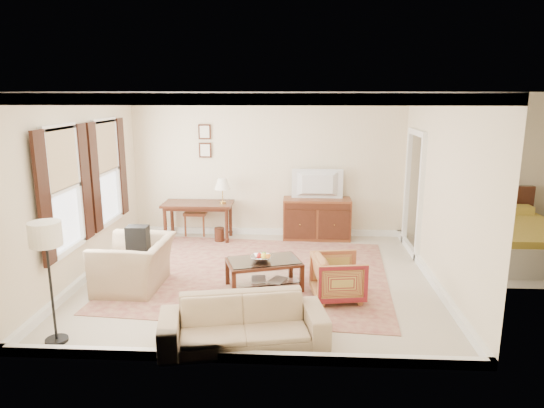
# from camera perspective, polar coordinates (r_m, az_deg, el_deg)

# --- Properties ---
(room_shell) EXTENTS (5.51, 5.01, 2.91)m
(room_shell) POSITION_cam_1_polar(r_m,az_deg,el_deg) (7.28, -1.72, 9.67)
(room_shell) COLOR beige
(room_shell) RESTS_ON ground
(annex_bedroom) EXTENTS (3.00, 2.70, 2.90)m
(annex_bedroom) POSITION_cam_1_polar(r_m,az_deg,el_deg) (9.59, 26.90, -3.89)
(annex_bedroom) COLOR beige
(annex_bedroom) RESTS_ON ground
(window_front) EXTENTS (0.12, 1.56, 1.80)m
(window_front) POSITION_cam_1_polar(r_m,az_deg,el_deg) (7.45, -23.33, 1.54)
(window_front) COLOR #CCB284
(window_front) RESTS_ON room_shell
(window_rear) EXTENTS (0.12, 1.56, 1.80)m
(window_rear) POSITION_cam_1_polar(r_m,az_deg,el_deg) (8.89, -18.83, 3.61)
(window_rear) COLOR #CCB284
(window_rear) RESTS_ON room_shell
(doorway) EXTENTS (0.10, 1.12, 2.25)m
(doorway) POSITION_cam_1_polar(r_m,az_deg,el_deg) (9.17, 16.28, 1.04)
(doorway) COLOR white
(doorway) RESTS_ON room_shell
(rug) EXTENTS (4.53, 3.97, 0.01)m
(rug) POSITION_cam_1_polar(r_m,az_deg,el_deg) (8.00, -2.09, -8.16)
(rug) COLOR maroon
(rug) RESTS_ON room_shell
(writing_desk) EXTENTS (1.38, 0.69, 0.75)m
(writing_desk) POSITION_cam_1_polar(r_m,az_deg,el_deg) (9.77, -8.69, -0.48)
(writing_desk) COLOR #3E1D11
(writing_desk) RESTS_ON room_shell
(desk_chair) EXTENTS (0.46, 0.46, 1.05)m
(desk_chair) POSITION_cam_1_polar(r_m,az_deg,el_deg) (10.15, -8.95, -0.65)
(desk_chair) COLOR brown
(desk_chair) RESTS_ON room_shell
(desk_lamp) EXTENTS (0.32, 0.32, 0.50)m
(desk_lamp) POSITION_cam_1_polar(r_m,az_deg,el_deg) (9.60, -5.84, 1.57)
(desk_lamp) COLOR silver
(desk_lamp) RESTS_ON writing_desk
(framed_prints) EXTENTS (0.25, 0.04, 0.68)m
(framed_prints) POSITION_cam_1_polar(r_m,az_deg,el_deg) (9.94, -7.90, 7.38)
(framed_prints) COLOR #3E1D11
(framed_prints) RESTS_ON room_shell
(sideboard) EXTENTS (1.34, 0.52, 0.83)m
(sideboard) POSITION_cam_1_polar(r_m,az_deg,el_deg) (9.78, 5.28, -1.74)
(sideboard) COLOR brown
(sideboard) RESTS_ON room_shell
(tv) EXTENTS (0.97, 0.56, 0.13)m
(tv) POSITION_cam_1_polar(r_m,az_deg,el_deg) (9.57, 5.39, 3.42)
(tv) COLOR black
(tv) RESTS_ON sideboard
(coffee_table) EXTENTS (1.22, 0.93, 0.46)m
(coffee_table) POSITION_cam_1_polar(r_m,az_deg,el_deg) (7.31, -0.97, -7.38)
(coffee_table) COLOR #3E1D11
(coffee_table) RESTS_ON room_shell
(fruit_bowl) EXTENTS (0.42, 0.42, 0.10)m
(fruit_bowl) POSITION_cam_1_polar(r_m,az_deg,el_deg) (7.22, -1.32, -6.29)
(fruit_bowl) COLOR silver
(fruit_bowl) RESTS_ON coffee_table
(book_a) EXTENTS (0.28, 0.07, 0.38)m
(book_a) POSITION_cam_1_polar(r_m,az_deg,el_deg) (7.31, -2.45, -8.83)
(book_a) COLOR brown
(book_a) RESTS_ON coffee_table
(book_b) EXTENTS (0.26, 0.15, 0.38)m
(book_b) POSITION_cam_1_polar(r_m,az_deg,el_deg) (7.33, -0.02, -8.76)
(book_b) COLOR brown
(book_b) RESTS_ON coffee_table
(striped_armchair) EXTENTS (0.74, 0.78, 0.71)m
(striped_armchair) POSITION_cam_1_polar(r_m,az_deg,el_deg) (7.02, 7.80, -8.32)
(striped_armchair) COLOR maroon
(striped_armchair) RESTS_ON room_shell
(club_armchair) EXTENTS (0.79, 1.18, 1.01)m
(club_armchair) POSITION_cam_1_polar(r_m,az_deg,el_deg) (7.59, -15.94, -5.86)
(club_armchair) COLOR tan
(club_armchair) RESTS_ON room_shell
(backpack) EXTENTS (0.26, 0.35, 0.40)m
(backpack) POSITION_cam_1_polar(r_m,az_deg,el_deg) (7.61, -15.52, -3.80)
(backpack) COLOR black
(backpack) RESTS_ON club_armchair
(sofa) EXTENTS (2.00, 0.93, 0.75)m
(sofa) POSITION_cam_1_polar(r_m,az_deg,el_deg) (5.77, -3.41, -12.87)
(sofa) COLOR tan
(sofa) RESTS_ON room_shell
(floor_lamp) EXTENTS (0.36, 0.36, 1.47)m
(floor_lamp) POSITION_cam_1_polar(r_m,az_deg,el_deg) (6.07, -25.04, -4.19)
(floor_lamp) COLOR black
(floor_lamp) RESTS_ON room_shell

